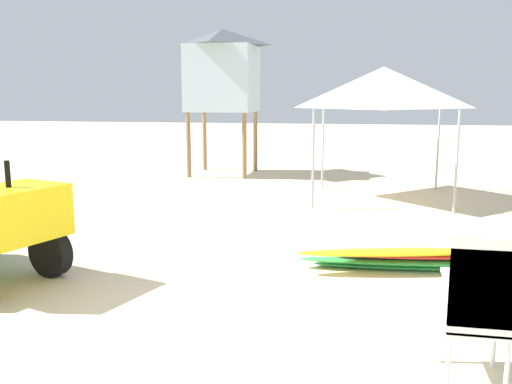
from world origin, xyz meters
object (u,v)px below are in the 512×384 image
surfboard_pile (400,259)px  popup_canopy (384,88)px  stacked_plastic_chairs (479,297)px  lifeguard_tower (223,70)px

surfboard_pile → popup_canopy: bearing=91.2°
popup_canopy → stacked_plastic_chairs: bearing=-86.4°
stacked_plastic_chairs → lifeguard_tower: size_ratio=0.30×
lifeguard_tower → popup_canopy: bearing=-35.2°
stacked_plastic_chairs → popup_canopy: (-0.49, 7.92, 1.68)m
lifeguard_tower → stacked_plastic_chairs: bearing=-66.4°
surfboard_pile → stacked_plastic_chairs: bearing=-81.9°
surfboard_pile → lifeguard_tower: 9.70m
stacked_plastic_chairs → surfboard_pile: (-0.39, 2.75, -0.53)m
stacked_plastic_chairs → lifeguard_tower: (-4.79, 10.95, 2.21)m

